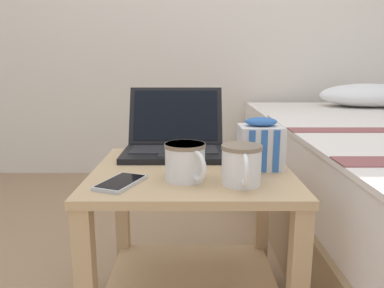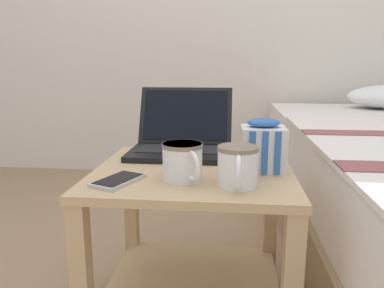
{
  "view_description": "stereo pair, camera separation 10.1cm",
  "coord_description": "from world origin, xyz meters",
  "px_view_note": "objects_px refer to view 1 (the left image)",
  "views": [
    {
      "loc": [
        0.0,
        -1.02,
        0.78
      ],
      "look_at": [
        0.0,
        -0.04,
        0.57
      ],
      "focal_mm": 35.0,
      "sensor_mm": 36.0,
      "label": 1
    },
    {
      "loc": [
        0.1,
        -1.02,
        0.78
      ],
      "look_at": [
        0.0,
        -0.04,
        0.57
      ],
      "focal_mm": 35.0,
      "sensor_mm": 36.0,
      "label": 2
    }
  ],
  "objects_px": {
    "snack_bag": "(260,145)",
    "cell_phone": "(121,183)",
    "laptop": "(175,140)",
    "mug_front_left": "(242,163)",
    "mug_front_right": "(186,160)"
  },
  "relations": [
    {
      "from": "cell_phone",
      "to": "laptop",
      "type": "bearing_deg",
      "value": 70.5
    },
    {
      "from": "laptop",
      "to": "mug_front_right",
      "type": "xyz_separation_m",
      "value": [
        0.04,
        -0.3,
        0.01
      ]
    },
    {
      "from": "laptop",
      "to": "mug_front_left",
      "type": "xyz_separation_m",
      "value": [
        0.18,
        -0.33,
        0.01
      ]
    },
    {
      "from": "laptop",
      "to": "mug_front_left",
      "type": "height_order",
      "value": "laptop"
    },
    {
      "from": "mug_front_right",
      "to": "snack_bag",
      "type": "xyz_separation_m",
      "value": [
        0.21,
        0.11,
        0.01
      ]
    },
    {
      "from": "mug_front_right",
      "to": "snack_bag",
      "type": "distance_m",
      "value": 0.24
    },
    {
      "from": "mug_front_right",
      "to": "cell_phone",
      "type": "height_order",
      "value": "mug_front_right"
    },
    {
      "from": "laptop",
      "to": "mug_front_left",
      "type": "bearing_deg",
      "value": -61.7
    },
    {
      "from": "laptop",
      "to": "mug_front_right",
      "type": "height_order",
      "value": "laptop"
    },
    {
      "from": "mug_front_left",
      "to": "cell_phone",
      "type": "height_order",
      "value": "mug_front_left"
    },
    {
      "from": "laptop",
      "to": "snack_bag",
      "type": "height_order",
      "value": "laptop"
    },
    {
      "from": "snack_bag",
      "to": "cell_phone",
      "type": "xyz_separation_m",
      "value": [
        -0.37,
        -0.15,
        -0.06
      ]
    },
    {
      "from": "laptop",
      "to": "snack_bag",
      "type": "distance_m",
      "value": 0.31
    },
    {
      "from": "snack_bag",
      "to": "cell_phone",
      "type": "distance_m",
      "value": 0.4
    },
    {
      "from": "mug_front_right",
      "to": "snack_bag",
      "type": "bearing_deg",
      "value": 28.46
    }
  ]
}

